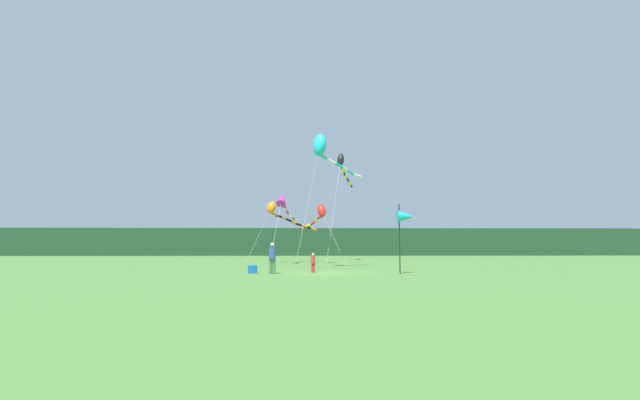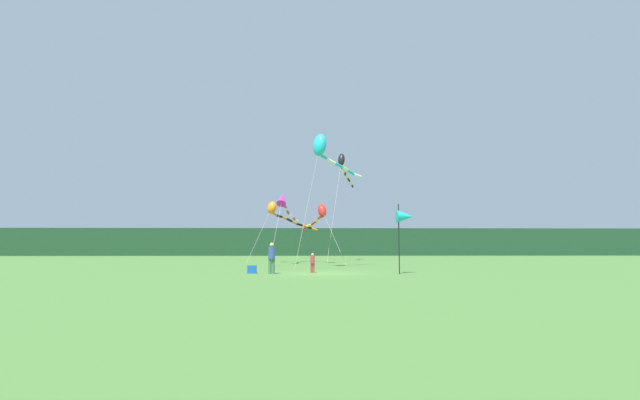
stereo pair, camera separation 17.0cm
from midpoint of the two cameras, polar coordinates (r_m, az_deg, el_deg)
The scene contains 11 objects.
ground_plane at distance 25.41m, azimuth 0.60°, elevation -9.05°, with size 120.00×120.00×0.00m, color #477533.
distant_treeline at distance 70.35m, azimuth -0.87°, elevation -5.21°, with size 108.00×2.97×4.11m, color #1E4228.
person_adult at distance 24.91m, azimuth -5.80°, elevation -6.96°, with size 0.36×0.36×1.66m.
person_child at distance 25.88m, azimuth -0.74°, elevation -7.66°, with size 0.24×0.24×1.08m.
cooler_box at distance 25.57m, azimuth -8.21°, elevation -8.49°, with size 0.47×0.40×0.43m, color #1959B2.
banner_flag_pole at distance 25.28m, azimuth 10.64°, elevation -2.10°, with size 0.90×0.70×3.74m.
kite_red at distance 39.51m, azimuth 0.09°, elevation -1.70°, with size 3.47×9.23×5.21m.
kite_black at distance 45.85m, azimuth 3.00°, elevation 4.29°, with size 3.44×10.88×10.55m.
kite_orange at distance 41.36m, azimuth -5.12°, elevation -1.43°, with size 6.10×6.25×5.49m.
kite_cyan at distance 32.11m, azimuth 0.49°, elevation 6.41°, with size 4.98×5.52×9.25m.
kite_magenta at distance 37.99m, azimuth -4.32°, elevation -0.34°, with size 1.96×10.21×5.98m.
Camera 2 is at (-0.92, -25.34, 1.50)m, focal length 25.87 mm.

